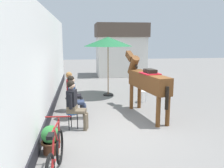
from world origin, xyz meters
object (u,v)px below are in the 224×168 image
at_px(cafe_parasol, 108,42).
at_px(saddled_horse_center, 146,81).
at_px(seated_visitor_middle, 74,95).
at_px(flower_planter_near, 51,139).
at_px(leaning_bicycle, 55,157).
at_px(satchel_bag, 75,102).
at_px(seated_visitor_near, 74,102).
at_px(spare_stool_white, 143,92).
at_px(seated_visitor_far, 72,89).

bearing_deg(cafe_parasol, saddled_horse_center, -73.32).
relative_size(seated_visitor_middle, flower_planter_near, 2.17).
bearing_deg(leaning_bicycle, satchel_bag, 86.95).
bearing_deg(seated_visitor_near, seated_visitor_middle, 91.37).
height_order(saddled_horse_center, satchel_bag, saddled_horse_center).
relative_size(saddled_horse_center, cafe_parasol, 1.15).
relative_size(seated_visitor_near, cafe_parasol, 0.54).
height_order(seated_visitor_near, spare_stool_white, seated_visitor_near).
bearing_deg(seated_visitor_far, seated_visitor_near, -86.38).
bearing_deg(saddled_horse_center, satchel_bag, 146.03).
xyz_separation_m(seated_visitor_near, flower_planter_near, (-0.50, -1.40, -0.44)).
bearing_deg(flower_planter_near, satchel_bag, 83.39).
height_order(seated_visitor_near, seated_visitor_middle, same).
distance_m(spare_stool_white, satchel_bag, 2.71).
bearing_deg(saddled_horse_center, cafe_parasol, 106.68).
height_order(leaning_bicycle, cafe_parasol, cafe_parasol).
bearing_deg(spare_stool_white, saddled_horse_center, -101.77).
bearing_deg(seated_visitor_near, flower_planter_near, -109.75).
distance_m(leaning_bicycle, spare_stool_white, 5.72).
bearing_deg(seated_visitor_far, flower_planter_near, -97.15).
xyz_separation_m(seated_visitor_far, spare_stool_white, (2.75, 0.80, -0.38)).
bearing_deg(leaning_bicycle, seated_visitor_far, 87.23).
bearing_deg(seated_visitor_middle, seated_visitor_far, 95.96).
bearing_deg(leaning_bicycle, flower_planter_near, 101.29).
bearing_deg(seated_visitor_near, spare_stool_white, 43.71).
bearing_deg(cafe_parasol, spare_stool_white, -48.56).
relative_size(saddled_horse_center, flower_planter_near, 4.64).
height_order(seated_visitor_middle, satchel_bag, seated_visitor_middle).
distance_m(seated_visitor_middle, satchel_bag, 1.78).
height_order(seated_visitor_middle, seated_visitor_far, same).
relative_size(saddled_horse_center, spare_stool_white, 6.46).
relative_size(cafe_parasol, satchel_bag, 9.21).
bearing_deg(flower_planter_near, seated_visitor_far, 82.85).
xyz_separation_m(seated_visitor_near, saddled_horse_center, (2.31, 0.94, 0.38)).
relative_size(seated_visitor_near, seated_visitor_far, 1.00).
bearing_deg(seated_visitor_middle, cafe_parasol, 64.54).
height_order(flower_planter_near, leaning_bicycle, leaning_bicycle).
distance_m(seated_visitor_near, saddled_horse_center, 2.52).
distance_m(flower_planter_near, satchel_bag, 3.96).
height_order(cafe_parasol, spare_stool_white, cafe_parasol).
distance_m(cafe_parasol, spare_stool_white, 2.70).
relative_size(cafe_parasol, spare_stool_white, 5.61).
xyz_separation_m(flower_planter_near, spare_stool_white, (3.15, 3.93, 0.07)).
relative_size(flower_planter_near, leaning_bicycle, 0.36).
xyz_separation_m(seated_visitor_middle, leaning_bicycle, (-0.29, -3.25, -0.38)).
bearing_deg(saddled_horse_center, spare_stool_white, 78.23).
bearing_deg(spare_stool_white, seated_visitor_near, -136.29).
bearing_deg(seated_visitor_far, seated_visitor_middle, -84.04).
height_order(leaning_bicycle, satchel_bag, leaning_bicycle).
distance_m(seated_visitor_far, satchel_bag, 1.05).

